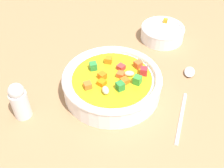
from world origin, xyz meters
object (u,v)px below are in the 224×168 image
object	(u,v)px
spoon	(186,90)
pepper_shaker	(19,101)
soup_bowl_main	(112,83)
side_bowl_small	(162,32)

from	to	relation	value
spoon	pepper_shaker	size ratio (longest dim) A/B	2.55
soup_bowl_main	side_bowl_small	world-z (taller)	soup_bowl_main
side_bowl_small	soup_bowl_main	bearing A→B (deg)	137.82
soup_bowl_main	pepper_shaker	world-z (taller)	pepper_shaker
soup_bowl_main	pepper_shaker	distance (cm)	19.12
soup_bowl_main	spoon	size ratio (longest dim) A/B	1.00
pepper_shaker	spoon	bearing A→B (deg)	-87.82
spoon	side_bowl_small	xyz separation A→B (cm)	(20.77, -0.50, 1.54)
side_bowl_small	pepper_shaker	distance (cm)	41.68
soup_bowl_main	side_bowl_small	distance (cm)	24.72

